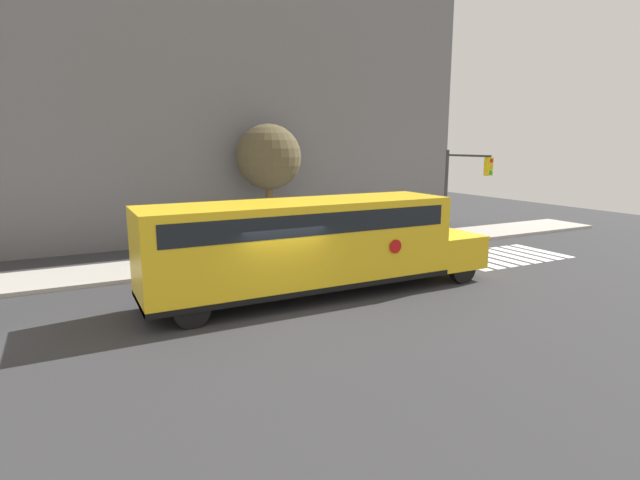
# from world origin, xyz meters

# --- Properties ---
(ground_plane) EXTENTS (60.00, 60.00, 0.00)m
(ground_plane) POSITION_xyz_m (0.00, 0.00, 0.00)
(ground_plane) COLOR #333335
(sidewalk_strip) EXTENTS (44.00, 3.00, 0.15)m
(sidewalk_strip) POSITION_xyz_m (0.00, 6.50, 0.07)
(sidewalk_strip) COLOR #B2ADA3
(sidewalk_strip) RESTS_ON ground
(building_backdrop) EXTENTS (32.00, 4.00, 13.73)m
(building_backdrop) POSITION_xyz_m (0.00, 13.00, 6.87)
(building_backdrop) COLOR slate
(building_backdrop) RESTS_ON ground
(crosswalk_stripes) EXTENTS (5.40, 3.20, 0.01)m
(crosswalk_stripes) POSITION_xyz_m (11.47, 2.00, 0.00)
(crosswalk_stripes) COLOR white
(crosswalk_stripes) RESTS_ON ground
(school_bus) EXTENTS (11.79, 2.57, 3.10)m
(school_bus) POSITION_xyz_m (1.44, 0.71, 1.78)
(school_bus) COLOR yellow
(school_bus) RESTS_ON ground
(stop_sign) EXTENTS (0.70, 0.10, 2.52)m
(stop_sign) POSITION_xyz_m (9.70, 5.33, 1.67)
(stop_sign) COLOR #38383A
(stop_sign) RESTS_ON ground
(traffic_light) EXTENTS (0.28, 2.91, 4.56)m
(traffic_light) POSITION_xyz_m (11.39, 4.74, 3.04)
(traffic_light) COLOR #38383A
(traffic_light) RESTS_ON ground
(tree_near_sidewalk) EXTENTS (3.17, 3.17, 5.81)m
(tree_near_sidewalk) POSITION_xyz_m (3.61, 9.68, 4.19)
(tree_near_sidewalk) COLOR brown
(tree_near_sidewalk) RESTS_ON ground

